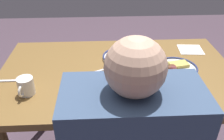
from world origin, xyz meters
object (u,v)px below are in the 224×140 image
(plate_center_pancakes, at_px, (121,56))
(paper_napkin, at_px, (190,50))
(coffee_mug, at_px, (26,86))
(fork_far, at_px, (8,81))
(tea_spoon, at_px, (94,72))
(plate_near_main, at_px, (176,68))
(fork_near, at_px, (172,91))

(plate_center_pancakes, relative_size, paper_napkin, 1.49)
(coffee_mug, relative_size, fork_far, 0.56)
(plate_center_pancakes, bearing_deg, tea_spoon, 42.48)
(plate_center_pancakes, xyz_separation_m, fork_far, (0.61, 0.21, -0.02))
(plate_near_main, relative_size, coffee_mug, 2.20)
(paper_napkin, bearing_deg, fork_near, 61.42)
(fork_near, bearing_deg, coffee_mug, -1.63)
(plate_near_main, bearing_deg, plate_center_pancakes, -26.60)
(tea_spoon, bearing_deg, fork_near, 153.03)
(fork_near, height_order, fork_far, same)
(plate_near_main, xyz_separation_m, paper_napkin, (-0.17, -0.24, -0.01))
(plate_center_pancakes, distance_m, fork_far, 0.65)
(coffee_mug, distance_m, tea_spoon, 0.37)
(paper_napkin, xyz_separation_m, fork_near, (0.24, 0.44, 0.00))
(plate_center_pancakes, height_order, fork_near, plate_center_pancakes)
(coffee_mug, xyz_separation_m, paper_napkin, (-0.94, -0.42, -0.04))
(plate_near_main, distance_m, tea_spoon, 0.46)
(paper_napkin, relative_size, tea_spoon, 0.80)
(plate_center_pancakes, height_order, tea_spoon, plate_center_pancakes)
(plate_center_pancakes, relative_size, fork_near, 1.31)
(plate_near_main, relative_size, paper_napkin, 1.57)
(plate_near_main, relative_size, tea_spoon, 1.26)
(plate_near_main, xyz_separation_m, fork_far, (0.91, 0.06, -0.01))
(plate_center_pancakes, xyz_separation_m, tea_spoon, (0.16, 0.15, -0.02))
(plate_center_pancakes, height_order, paper_napkin, plate_center_pancakes)
(coffee_mug, bearing_deg, tea_spoon, -151.30)
(fork_near, bearing_deg, paper_napkin, -118.58)
(plate_center_pancakes, distance_m, fork_near, 0.41)
(coffee_mug, bearing_deg, plate_center_pancakes, -146.14)
(paper_napkin, distance_m, fork_near, 0.50)
(plate_center_pancakes, height_order, fork_far, plate_center_pancakes)
(plate_center_pancakes, bearing_deg, fork_near, 122.97)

